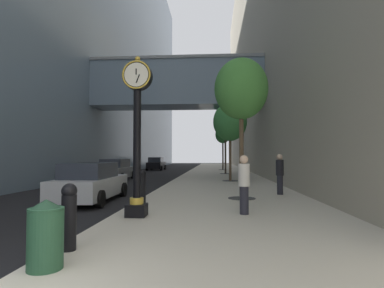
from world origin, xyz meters
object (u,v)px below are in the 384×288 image
object	(u,v)px
street_tree_near	(241,90)
street_tree_far	(223,135)
pedestrian_by_clock	(244,183)
car_black_far	(156,164)
car_silver_mid	(91,183)
street_tree_mid_far	(225,124)
bollard_third	(142,185)
trash_bin	(46,233)
street_clock	(137,128)
street_tree_mid_near	(230,122)
pedestrian_walking	(280,173)
bollard_nearest	(69,215)
car_grey_near	(116,170)

from	to	relation	value
street_tree_near	street_tree_far	bearing A→B (deg)	90.00
pedestrian_by_clock	car_black_far	bearing A→B (deg)	105.06
car_silver_mid	street_tree_near	bearing A→B (deg)	3.33
street_tree_mid_far	car_black_far	size ratio (longest dim) A/B	1.51
bollard_third	pedestrian_by_clock	world-z (taller)	pedestrian_by_clock
street_tree_near	street_tree_mid_far	bearing A→B (deg)	90.00
bollard_third	street_tree_near	world-z (taller)	street_tree_near
street_tree_near	street_tree_far	world-z (taller)	street_tree_near
street_tree_mid_far	trash_bin	size ratio (longest dim) A/B	6.02
street_clock	pedestrian_by_clock	size ratio (longest dim) A/B	2.65
street_tree_mid_near	pedestrian_walking	bearing A→B (deg)	-76.52
bollard_third	street_tree_mid_near	bearing A→B (deg)	70.24
pedestrian_by_clock	car_silver_mid	distance (m)	6.64
street_tree_near	trash_bin	xyz separation A→B (m)	(-3.65, -8.15, -3.89)
pedestrian_walking	bollard_nearest	bearing A→B (deg)	-122.77
street_clock	street_tree_mid_far	bearing A→B (deg)	81.44
car_grey_near	car_silver_mid	world-z (taller)	car_grey_near
street_clock	bollard_nearest	size ratio (longest dim) A/B	3.79
car_silver_mid	pedestrian_by_clock	bearing A→B (deg)	-27.69
street_tree_far	pedestrian_by_clock	distance (m)	30.60
pedestrian_by_clock	car_grey_near	distance (m)	16.61
street_clock	street_tree_near	world-z (taller)	street_tree_near
street_tree_far	street_clock	bearing A→B (deg)	-96.10
bollard_third	street_tree_near	distance (m)	5.52
street_tree_mid_near	car_grey_near	distance (m)	9.51
bollard_nearest	car_grey_near	bearing A→B (deg)	105.25
street_clock	street_tree_near	size ratio (longest dim) A/B	0.80
bollard_third	car_black_far	size ratio (longest dim) A/B	0.29
street_tree_near	trash_bin	bearing A→B (deg)	-114.15
street_tree_mid_far	street_tree_far	bearing A→B (deg)	90.00
pedestrian_walking	street_tree_mid_far	bearing A→B (deg)	96.25
car_grey_near	street_tree_near	bearing A→B (deg)	-51.40
street_clock	car_grey_near	xyz separation A→B (m)	(-5.36, 14.85, -1.87)
street_tree_mid_far	car_black_far	bearing A→B (deg)	129.52
street_tree_mid_near	car_silver_mid	distance (m)	11.68
street_tree_mid_near	trash_bin	world-z (taller)	street_tree_mid_near
street_tree_mid_far	pedestrian_by_clock	size ratio (longest dim) A/B	3.65
street_clock	street_tree_mid_far	xyz separation A→B (m)	(3.31, 21.97, 2.41)
car_black_far	street_tree_far	bearing A→B (deg)	-11.39
pedestrian_by_clock	car_black_far	size ratio (longest dim) A/B	0.41
car_silver_mid	trash_bin	bearing A→B (deg)	-72.53
bollard_nearest	street_tree_near	size ratio (longest dim) A/B	0.21
street_clock	street_tree_far	xyz separation A→B (m)	(3.31, 30.96, 1.89)
street_tree_near	street_tree_mid_near	bearing A→B (deg)	90.00
car_grey_near	car_black_far	bearing A→B (deg)	90.70
car_black_far	pedestrian_walking	bearing A→B (deg)	-68.61
street_tree_far	pedestrian_by_clock	world-z (taller)	street_tree_far
street_clock	car_grey_near	distance (m)	15.90
street_tree_far	car_grey_near	bearing A→B (deg)	-118.30
street_tree_near	pedestrian_by_clock	xyz separation A→B (m)	(-0.23, -3.44, -3.50)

